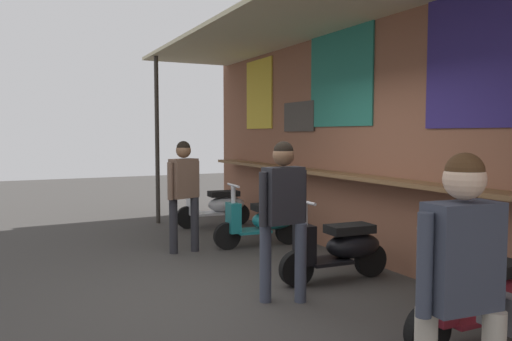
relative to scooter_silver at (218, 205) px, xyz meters
The scene contains 9 objects.
ground_plane 4.03m from the scooter_silver, 15.64° to the right, with size 31.06×31.06×0.00m, color #383533.
market_stall_facade 4.22m from the scooter_silver, 11.97° to the left, with size 11.09×2.08×3.42m.
scooter_silver is the anchor object (origin of this frame).
scooter_teal 1.87m from the scooter_silver, ahead, with size 0.49×1.40×0.97m.
scooter_black 3.86m from the scooter_silver, ahead, with size 0.47×1.40×0.97m.
scooter_maroon 5.82m from the scooter_silver, ahead, with size 0.46×1.40×0.97m.
shopper_with_handbag 6.96m from the scooter_silver, 11.06° to the right, with size 0.31×0.65×1.62m.
shopper_browsing 2.18m from the scooter_silver, 34.99° to the right, with size 0.32×0.53×1.61m.
shopper_passing 4.38m from the scooter_silver, 12.93° to the right, with size 0.28×0.56×1.64m.
Camera 1 is at (4.79, -2.35, 1.71)m, focal length 35.55 mm.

